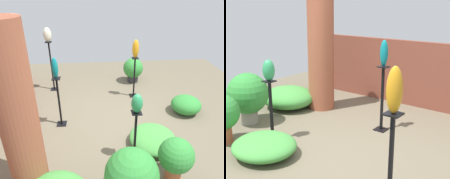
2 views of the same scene
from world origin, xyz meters
The scene contains 12 objects.
ground_plane centered at (0.00, 0.00, 0.00)m, with size 8.00×8.00×0.00m, color #6B604C.
brick_wall_back centered at (0.00, 2.62, 0.66)m, with size 5.60×0.12×1.32m, color brown.
brick_pillar centered at (-1.44, 1.35, 1.23)m, with size 0.51×0.51×2.46m, color #9E5138.
pedestal_amber centered at (1.24, -0.67, 0.49)m, with size 0.20×0.20×1.07m.
pedestal_teal centered at (0.10, 1.10, 0.49)m, with size 0.20×0.20×1.09m.
pedestal_jade centered at (-1.02, -0.28, 0.43)m, with size 0.20×0.20×0.95m.
art_vase_amber centered at (1.24, -0.67, 1.29)m, with size 0.16×0.16×0.45m, color orange.
art_vase_teal centered at (0.10, 1.10, 1.30)m, with size 0.13×0.12×0.42m, color #0F727A.
art_vase_jade centered at (-1.02, -0.28, 1.11)m, with size 0.18×0.18×0.32m, color #2D9356.
potted_plant_mid_left centered at (-1.88, -0.08, 0.52)m, with size 0.72×0.72×0.90m.
foliage_bed_east centered at (-1.97, 0.94, 0.21)m, with size 1.07×1.01×0.43m, color #479942.
foliage_bed_west centered at (-0.71, -0.69, 0.14)m, with size 0.93×0.87×0.28m, color #479942.
Camera 2 is at (2.54, -3.15, 2.08)m, focal length 50.00 mm.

